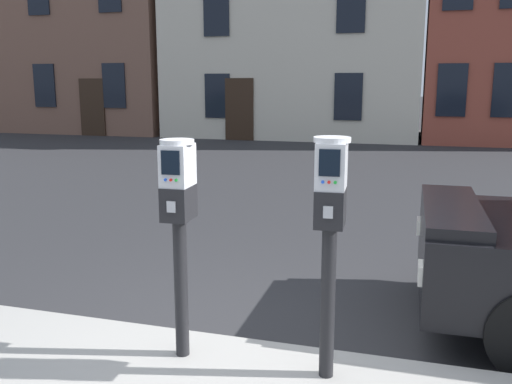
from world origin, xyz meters
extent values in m
plane|color=#28282B|center=(0.00, 0.00, 0.00)|extent=(160.00, 160.00, 0.00)
cylinder|color=black|center=(-0.38, -0.15, 0.61)|extent=(0.09, 0.09, 0.94)
cube|color=black|center=(-0.38, -0.15, 1.19)|extent=(0.18, 0.25, 0.22)
cube|color=#A5A8AD|center=(-0.37, -0.27, 1.19)|extent=(0.06, 0.01, 0.07)
cube|color=#B7BABF|center=(-0.38, -0.15, 1.43)|extent=(0.18, 0.24, 0.27)
cube|color=black|center=(-0.37, -0.26, 1.46)|extent=(0.12, 0.01, 0.15)
cylinder|color=blue|center=(-0.41, -0.27, 1.36)|extent=(0.02, 0.01, 0.02)
cylinder|color=red|center=(-0.37, -0.27, 1.36)|extent=(0.02, 0.01, 0.02)
cylinder|color=green|center=(-0.34, -0.26, 1.36)|extent=(0.02, 0.01, 0.02)
cylinder|color=#B7BABF|center=(-0.38, -0.15, 1.58)|extent=(0.23, 0.23, 0.03)
cylinder|color=black|center=(0.59, -0.15, 0.62)|extent=(0.09, 0.09, 0.97)
cube|color=black|center=(0.59, -0.15, 1.22)|extent=(0.18, 0.25, 0.22)
cube|color=#A5A8AD|center=(0.60, -0.27, 1.22)|extent=(0.06, 0.01, 0.07)
cube|color=#B7BABF|center=(0.59, -0.15, 1.47)|extent=(0.18, 0.24, 0.27)
cube|color=black|center=(0.60, -0.26, 1.50)|extent=(0.12, 0.01, 0.15)
cylinder|color=blue|center=(0.56, -0.27, 1.39)|extent=(0.02, 0.01, 0.02)
cylinder|color=red|center=(0.60, -0.27, 1.39)|extent=(0.02, 0.01, 0.02)
cylinder|color=green|center=(0.63, -0.26, 1.39)|extent=(0.02, 0.01, 0.02)
cylinder|color=#B7BABF|center=(0.59, -0.15, 1.62)|extent=(0.23, 0.23, 0.03)
cube|color=black|center=(1.37, 1.26, 0.94)|extent=(0.45, 1.68, 0.10)
cube|color=white|center=(1.14, 0.58, 0.62)|extent=(0.04, 0.20, 0.14)
cube|color=white|center=(1.13, 1.94, 0.62)|extent=(0.04, 0.20, 0.14)
cylinder|color=black|center=(1.86, 2.08, 0.32)|extent=(0.64, 0.23, 0.64)
cube|color=black|center=(-12.51, 14.72, 1.84)|extent=(0.90, 0.06, 1.60)
cube|color=black|center=(-9.56, 14.72, 1.84)|extent=(0.90, 0.06, 1.60)
cube|color=black|center=(-10.50, 14.72, 1.05)|extent=(1.00, 0.07, 2.10)
cube|color=black|center=(-5.57, 14.72, 1.50)|extent=(0.90, 0.06, 1.50)
cube|color=black|center=(-1.09, 14.72, 1.50)|extent=(0.90, 0.06, 1.50)
cube|color=black|center=(-5.57, 14.72, 4.23)|extent=(0.90, 0.06, 1.50)
cube|color=black|center=(-1.09, 14.72, 4.23)|extent=(0.90, 0.06, 1.50)
cube|color=black|center=(-4.78, 14.72, 1.05)|extent=(1.00, 0.07, 2.10)
cube|color=black|center=(2.04, 14.72, 1.72)|extent=(0.87, 0.06, 1.60)
cube|color=black|center=(3.63, 14.72, 1.72)|extent=(0.87, 0.06, 1.60)
camera|label=1|loc=(1.05, -3.30, 1.94)|focal=38.52mm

